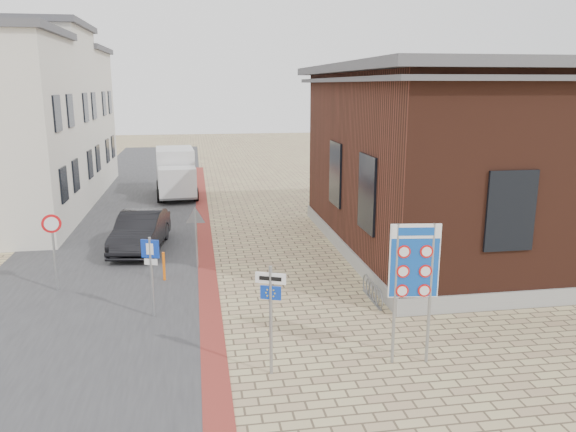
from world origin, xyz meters
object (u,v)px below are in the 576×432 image
object	(u,v)px
essen_sign	(271,304)
sedan	(140,231)
parking_sign	(151,264)
bollard	(164,267)
box_truck	(176,172)
border_sign	(414,264)

from	to	relation	value
essen_sign	sedan	bearing A→B (deg)	132.03
essen_sign	parking_sign	distance (m)	4.42
bollard	box_truck	bearing A→B (deg)	89.94
border_sign	parking_sign	world-z (taller)	border_sign
sedan	essen_sign	distance (m)	10.77
box_truck	bollard	world-z (taller)	box_truck
essen_sign	bollard	xyz separation A→B (m)	(-2.56, 6.40, -1.14)
box_truck	border_sign	size ratio (longest dim) A/B	1.59
bollard	border_sign	bearing A→B (deg)	-48.39
essen_sign	bollard	distance (m)	6.99
border_sign	parking_sign	xyz separation A→B (m)	(-5.83, 3.50, -0.83)
sedan	border_sign	size ratio (longest dim) A/B	1.36
sedan	parking_sign	xyz separation A→B (m)	(0.89, -6.61, 0.78)
sedan	border_sign	xyz separation A→B (m)	(6.72, -10.11, 1.60)
box_truck	essen_sign	size ratio (longest dim) A/B	2.10
sedan	bollard	bearing A→B (deg)	-66.86
box_truck	bollard	distance (m)	14.10
sedan	bollard	distance (m)	3.86
border_sign	essen_sign	xyz separation A→B (m)	(-3.13, -0.00, -0.71)
box_truck	bollard	size ratio (longest dim) A/B	5.44
bollard	sedan	bearing A→B (deg)	105.54
border_sign	essen_sign	bearing A→B (deg)	-172.77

